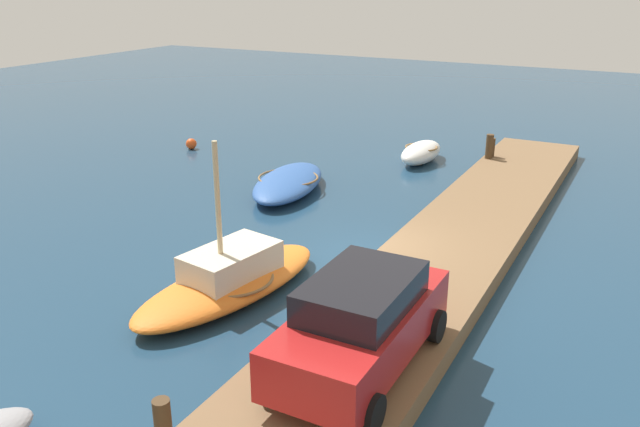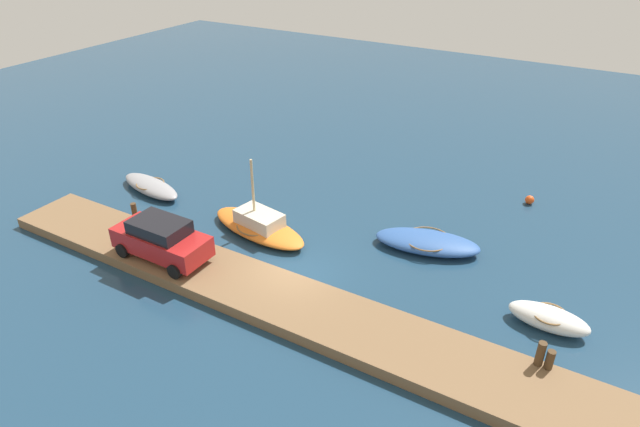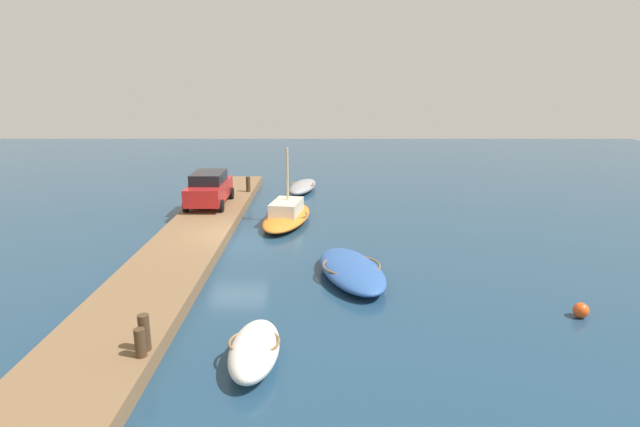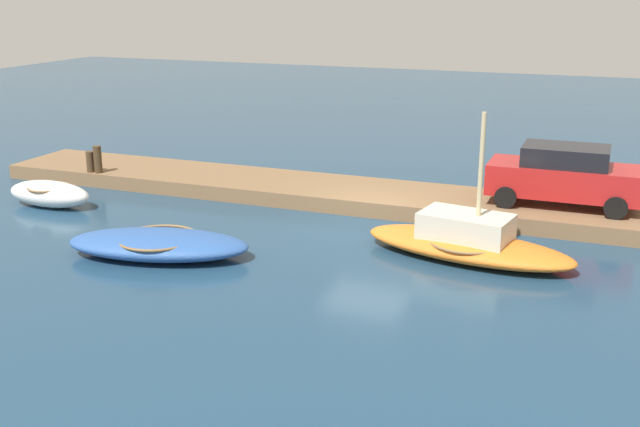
# 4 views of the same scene
# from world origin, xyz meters

# --- Properties ---
(ground_plane) EXTENTS (84.00, 84.00, 0.00)m
(ground_plane) POSITION_xyz_m (0.00, 0.00, 0.00)
(ground_plane) COLOR navy
(dock_platform) EXTENTS (27.57, 3.09, 0.48)m
(dock_platform) POSITION_xyz_m (0.00, -1.95, 0.24)
(dock_platform) COLOR brown
(dock_platform) RESTS_ON ground_plane
(motorboat_blue) EXTENTS (5.10, 3.09, 0.67)m
(motorboat_blue) POSITION_xyz_m (4.12, 4.82, 0.34)
(motorboat_blue) COLOR #2D569E
(motorboat_blue) RESTS_ON ground_plane
(sailboat_orange) EXTENTS (5.79, 2.94, 3.79)m
(sailboat_orange) POSITION_xyz_m (-3.31, 2.01, 0.43)
(sailboat_orange) COLOR orange
(sailboat_orange) RESTS_ON ground_plane
(dinghy_white) EXTENTS (2.97, 1.34, 0.82)m
(dinghy_white) POSITION_xyz_m (9.93, 2.03, 0.42)
(dinghy_white) COLOR white
(dinghy_white) RESTS_ON ground_plane
(rowboat_grey) EXTENTS (4.64, 2.27, 0.63)m
(rowboat_grey) POSITION_xyz_m (-10.98, 2.55, 0.32)
(rowboat_grey) COLOR #939399
(rowboat_grey) RESTS_ON ground_plane
(mooring_post_west) EXTENTS (0.26, 0.26, 0.92)m
(mooring_post_west) POSITION_xyz_m (-8.68, -0.66, 0.94)
(mooring_post_west) COLOR #47331E
(mooring_post_west) RESTS_ON dock_platform
(mooring_post_mid_west) EXTENTS (0.28, 0.28, 0.94)m
(mooring_post_mid_west) POSITION_xyz_m (10.05, -0.66, 0.95)
(mooring_post_mid_west) COLOR #47331E
(mooring_post_mid_west) RESTS_ON dock_platform
(mooring_post_mid_east) EXTENTS (0.28, 0.28, 0.72)m
(mooring_post_mid_east) POSITION_xyz_m (10.37, -0.66, 0.84)
(mooring_post_mid_east) COLOR #47331E
(mooring_post_mid_east) RESTS_ON dock_platform
(parked_car) EXTENTS (4.32, 2.04, 1.78)m
(parked_car) POSITION_xyz_m (-5.27, -2.26, 1.40)
(parked_car) COLOR #B21E1E
(parked_car) RESTS_ON dock_platform
(marker_buoy) EXTENTS (0.47, 0.47, 0.47)m
(marker_buoy) POSITION_xyz_m (7.27, 11.60, 0.23)
(marker_buoy) COLOR #E54C19
(marker_buoy) RESTS_ON ground_plane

